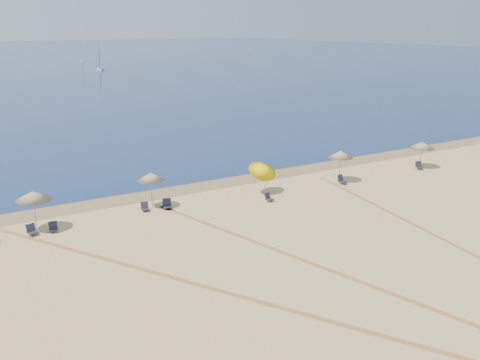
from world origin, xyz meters
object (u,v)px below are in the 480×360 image
object	(u,v)px
chair_7	(419,166)
chair_4	(167,204)
umbrella_3	(263,169)
sailboat_0	(82,56)
chair_3	(145,207)
chair_2	(53,227)
umbrella_5	(422,145)
chair_1	(32,230)
umbrella_1	(33,196)
chair_5	(269,198)
umbrella_2	(151,177)
sailboat_2	(100,62)
chair_6	(342,180)
umbrella_4	(341,154)

from	to	relation	value
chair_7	chair_4	bearing A→B (deg)	-168.17
umbrella_3	sailboat_0	size ratio (longest dim) A/B	0.43
umbrella_3	chair_4	size ratio (longest dim) A/B	3.27
chair_3	sailboat_0	distance (m)	157.95
chair_2	sailboat_0	bearing A→B (deg)	82.36
umbrella_5	chair_1	bearing A→B (deg)	178.23
umbrella_1	chair_5	bearing A→B (deg)	-9.70
umbrella_2	sailboat_2	bearing A→B (deg)	74.51
chair_1	chair_3	world-z (taller)	chair_1
chair_5	chair_6	size ratio (longest dim) A/B	0.86
umbrella_2	sailboat_2	xyz separation A→B (m)	(31.76, 114.59, 0.09)
chair_1	chair_5	xyz separation A→B (m)	(15.87, -2.02, -0.03)
chair_5	chair_6	distance (m)	7.49
umbrella_3	umbrella_4	distance (m)	7.08
chair_2	sailboat_0	size ratio (longest dim) A/B	0.11
umbrella_1	umbrella_3	size ratio (longest dim) A/B	0.96
umbrella_4	chair_7	size ratio (longest dim) A/B	3.28
umbrella_2	umbrella_3	world-z (taller)	umbrella_3
sailboat_0	chair_7	bearing A→B (deg)	-75.76
chair_4	chair_2	bearing A→B (deg)	-160.54
chair_4	sailboat_0	bearing A→B (deg)	93.36
chair_1	chair_5	size ratio (longest dim) A/B	1.10
chair_1	chair_4	bearing A→B (deg)	-11.83
chair_6	chair_7	distance (m)	8.85
chair_4	sailboat_0	distance (m)	157.92
umbrella_4	sailboat_2	bearing A→B (deg)	82.03
sailboat_2	umbrella_4	bearing A→B (deg)	-73.70
umbrella_3	chair_3	xyz separation A→B (m)	(-9.12, 0.77, -1.64)
umbrella_1	umbrella_5	xyz separation A→B (m)	(32.36, -1.64, -0.23)
umbrella_5	chair_5	bearing A→B (deg)	-176.59
chair_2	sailboat_2	size ratio (longest dim) A/B	0.09
chair_5	sailboat_2	bearing A→B (deg)	65.23
chair_2	umbrella_2	bearing A→B (deg)	17.35
umbrella_3	sailboat_2	bearing A→B (deg)	78.60
chair_4	chair_5	xyz separation A→B (m)	(6.93, -2.25, -0.04)
umbrella_1	chair_2	size ratio (longest dim) A/B	3.83
chair_7	sailboat_0	distance (m)	155.82
umbrella_1	sailboat_2	world-z (taller)	sailboat_2
sailboat_2	chair_4	bearing A→B (deg)	-80.76
chair_2	chair_4	xyz separation A→B (m)	(7.72, 0.36, 0.03)
chair_1	sailboat_2	world-z (taller)	sailboat_2
chair_7	sailboat_0	xyz separation A→B (m)	(13.49, 155.23, 1.60)
umbrella_2	chair_2	size ratio (longest dim) A/B	3.82
chair_2	chair_4	size ratio (longest dim) A/B	0.82
chair_1	sailboat_0	xyz separation A→B (m)	(45.67, 153.81, 1.61)
umbrella_3	umbrella_5	bearing A→B (deg)	-2.84
umbrella_3	chair_7	size ratio (longest dim) A/B	3.40
umbrella_2	chair_7	bearing A→B (deg)	-5.62
chair_1	sailboat_0	distance (m)	160.45
umbrella_5	chair_3	xyz separation A→B (m)	(-25.29, 1.58, -1.74)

